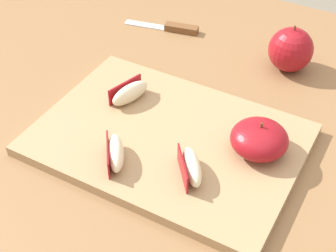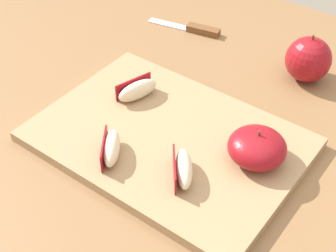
{
  "view_description": "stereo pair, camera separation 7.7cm",
  "coord_description": "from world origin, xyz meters",
  "px_view_note": "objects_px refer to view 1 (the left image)",
  "views": [
    {
      "loc": [
        0.33,
        -0.6,
        1.28
      ],
      "look_at": [
        0.05,
        -0.1,
        0.77
      ],
      "focal_mm": 53.47,
      "sensor_mm": 36.0,
      "label": 1
    },
    {
      "loc": [
        0.39,
        -0.56,
        1.28
      ],
      "look_at": [
        0.05,
        -0.1,
        0.77
      ],
      "focal_mm": 53.47,
      "sensor_mm": 36.0,
      "label": 2
    }
  ],
  "objects_px": {
    "cutting_board": "(168,140)",
    "paring_knife": "(175,28)",
    "apple_wedge_left": "(130,93)",
    "apple_half_skin_up": "(259,139)",
    "apple_wedge_near_knife": "(115,153)",
    "apple_wedge_front": "(191,167)",
    "whole_apple_red_delicious": "(291,50)"
  },
  "relations": [
    {
      "from": "apple_wedge_near_knife",
      "to": "apple_wedge_front",
      "type": "relative_size",
      "value": 1.02
    },
    {
      "from": "cutting_board",
      "to": "whole_apple_red_delicious",
      "type": "bearing_deg",
      "value": 71.59
    },
    {
      "from": "apple_wedge_near_knife",
      "to": "paring_knife",
      "type": "xyz_separation_m",
      "value": [
        -0.11,
        0.4,
        -0.03
      ]
    },
    {
      "from": "apple_wedge_near_knife",
      "to": "apple_wedge_front",
      "type": "bearing_deg",
      "value": 14.74
    },
    {
      "from": "apple_half_skin_up",
      "to": "apple_wedge_front",
      "type": "bearing_deg",
      "value": -125.21
    },
    {
      "from": "apple_wedge_near_knife",
      "to": "whole_apple_red_delicious",
      "type": "bearing_deg",
      "value": 69.9
    },
    {
      "from": "cutting_board",
      "to": "whole_apple_red_delicious",
      "type": "relative_size",
      "value": 4.48
    },
    {
      "from": "apple_half_skin_up",
      "to": "paring_knife",
      "type": "height_order",
      "value": "apple_half_skin_up"
    },
    {
      "from": "cutting_board",
      "to": "apple_wedge_left",
      "type": "xyz_separation_m",
      "value": [
        -0.1,
        0.05,
        0.03
      ]
    },
    {
      "from": "apple_wedge_left",
      "to": "whole_apple_red_delicious",
      "type": "relative_size",
      "value": 0.86
    },
    {
      "from": "apple_half_skin_up",
      "to": "apple_wedge_near_knife",
      "type": "bearing_deg",
      "value": -145.22
    },
    {
      "from": "apple_wedge_left",
      "to": "apple_half_skin_up",
      "type": "bearing_deg",
      "value": -2.33
    },
    {
      "from": "cutting_board",
      "to": "paring_knife",
      "type": "relative_size",
      "value": 2.54
    },
    {
      "from": "apple_half_skin_up",
      "to": "apple_wedge_near_knife",
      "type": "relative_size",
      "value": 1.17
    },
    {
      "from": "apple_wedge_front",
      "to": "apple_wedge_near_knife",
      "type": "bearing_deg",
      "value": -165.26
    },
    {
      "from": "apple_wedge_front",
      "to": "apple_wedge_left",
      "type": "height_order",
      "value": "same"
    },
    {
      "from": "apple_half_skin_up",
      "to": "apple_wedge_left",
      "type": "height_order",
      "value": "apple_half_skin_up"
    },
    {
      "from": "paring_knife",
      "to": "apple_half_skin_up",
      "type": "bearing_deg",
      "value": -43.37
    },
    {
      "from": "cutting_board",
      "to": "apple_wedge_front",
      "type": "distance_m",
      "value": 0.09
    },
    {
      "from": "apple_wedge_left",
      "to": "whole_apple_red_delicious",
      "type": "xyz_separation_m",
      "value": [
        0.2,
        0.25,
        0.01
      ]
    },
    {
      "from": "paring_knife",
      "to": "whole_apple_red_delicious",
      "type": "relative_size",
      "value": 1.76
    },
    {
      "from": "whole_apple_red_delicious",
      "to": "cutting_board",
      "type": "bearing_deg",
      "value": -108.41
    },
    {
      "from": "paring_knife",
      "to": "apple_wedge_front",
      "type": "bearing_deg",
      "value": -58.61
    },
    {
      "from": "cutting_board",
      "to": "apple_half_skin_up",
      "type": "relative_size",
      "value": 4.68
    },
    {
      "from": "apple_half_skin_up",
      "to": "apple_wedge_front",
      "type": "relative_size",
      "value": 1.19
    },
    {
      "from": "apple_wedge_front",
      "to": "whole_apple_red_delicious",
      "type": "height_order",
      "value": "whole_apple_red_delicious"
    },
    {
      "from": "cutting_board",
      "to": "apple_wedge_near_knife",
      "type": "xyz_separation_m",
      "value": [
        -0.04,
        -0.09,
        0.03
      ]
    },
    {
      "from": "apple_wedge_left",
      "to": "apple_wedge_near_knife",
      "type": "bearing_deg",
      "value": -66.39
    },
    {
      "from": "apple_half_skin_up",
      "to": "apple_wedge_front",
      "type": "height_order",
      "value": "apple_half_skin_up"
    },
    {
      "from": "paring_knife",
      "to": "whole_apple_red_delicious",
      "type": "bearing_deg",
      "value": -4.1
    },
    {
      "from": "paring_knife",
      "to": "whole_apple_red_delicious",
      "type": "height_order",
      "value": "whole_apple_red_delicious"
    },
    {
      "from": "cutting_board",
      "to": "apple_half_skin_up",
      "type": "distance_m",
      "value": 0.14
    }
  ]
}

